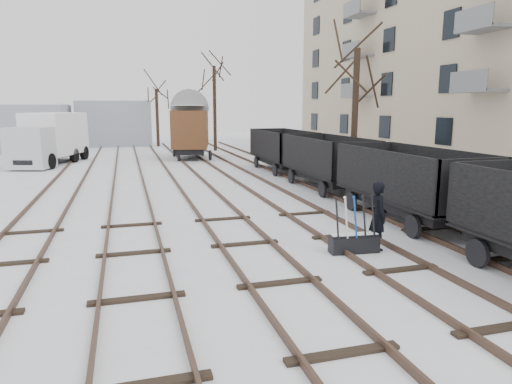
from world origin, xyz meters
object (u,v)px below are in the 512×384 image
at_px(worker, 378,216).
at_px(lorry, 50,138).
at_px(box_van_wagon, 191,128).
at_px(ground_frame, 354,242).
at_px(panel_van, 55,139).

distance_m(worker, lorry, 25.35).
bearing_deg(box_van_wagon, worker, -74.34).
height_order(ground_frame, panel_van, panel_van).
height_order(box_van_wagon, panel_van, box_van_wagon).
bearing_deg(box_van_wagon, lorry, -161.74).
bearing_deg(panel_van, ground_frame, -81.46).
relative_size(worker, lorry, 0.23).
relative_size(worker, box_van_wagon, 0.33).
bearing_deg(lorry, worker, -46.52).
bearing_deg(lorry, box_van_wagon, 23.77).
xyz_separation_m(worker, panel_van, (-12.18, 32.08, 0.16)).
xyz_separation_m(ground_frame, worker, (0.75, 0.10, 0.64)).
height_order(worker, lorry, lorry).
height_order(ground_frame, worker, worker).
xyz_separation_m(ground_frame, box_van_wagon, (-0.92, 23.92, 2.02)).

